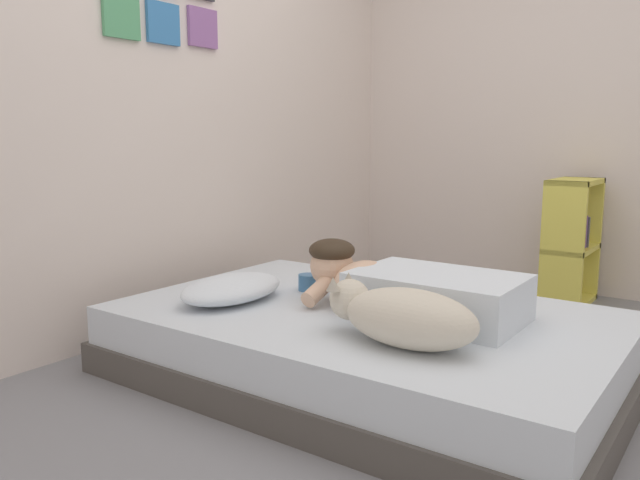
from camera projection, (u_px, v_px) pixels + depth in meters
name	position (u px, v px, depth m)	size (l,w,h in m)	color
ground_plane	(446.00, 394.00, 2.44)	(11.99, 11.99, 0.00)	gray
back_wall	(158.00, 85.00, 3.16)	(4.00, 0.12, 2.50)	silver
side_wall_right	(545.00, 97.00, 4.04)	(0.10, 6.12, 2.50)	beige
bed	(365.00, 344.00, 2.60)	(1.32, 2.02, 0.29)	#4C4742
pillow	(232.00, 289.00, 2.71)	(0.52, 0.32, 0.11)	silver
person_lying	(406.00, 287.00, 2.51)	(0.43, 0.92, 0.27)	silver
dog	(402.00, 316.00, 2.12)	(0.26, 0.57, 0.21)	beige
coffee_cup	(308.00, 282.00, 2.90)	(0.12, 0.09, 0.07)	teal
cell_phone	(416.00, 321.00, 2.40)	(0.07, 0.14, 0.01)	black
bookshelf	(571.00, 241.00, 3.71)	(0.45, 0.24, 0.75)	#D8CC4C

